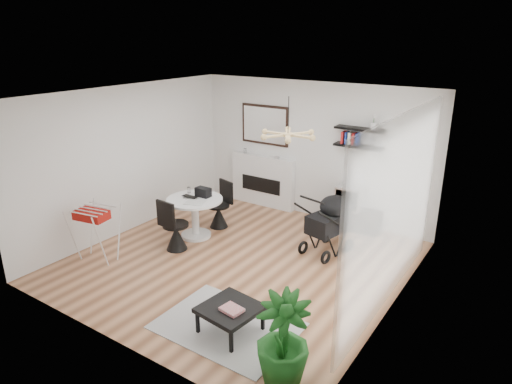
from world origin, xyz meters
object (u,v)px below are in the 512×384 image
Objects in this scene: tv_console at (351,218)px; stroller at (329,226)px; fireplace at (263,175)px; coffee_table at (230,310)px; potted_plant at (283,339)px; dining_table at (195,212)px; drying_rack at (96,233)px; crt_tv at (351,197)px.

tv_console is 1.17m from stroller.
tv_console is 0.99× the size of stroller.
fireplace is 2.50m from stroller.
tv_console is 1.44× the size of coffee_table.
potted_plant is at bearing -54.84° from fireplace.
potted_plant is at bearing -35.51° from dining_table.
stroller is at bearing 28.38° from drying_rack.
fireplace is 4.22× the size of crt_tv.
stroller reaches higher than potted_plant.
fireplace is 3.76m from drying_rack.
stroller reaches higher than coffee_table.
crt_tv is at bearing 40.35° from drying_rack.
stroller is (0.10, -1.13, -0.16)m from crt_tv.
fireplace reaches higher than potted_plant.
dining_table is at bearing -147.20° from stroller.
dining_table reaches higher than coffee_table.
fireplace reaches higher than stroller.
fireplace is 2.36× the size of drying_rack.
potted_plant reaches higher than crt_tv.
dining_table is at bearing 144.49° from potted_plant.
tv_console is at bearing 106.05° from stroller.
fireplace is at bearing 86.40° from dining_table.
stroller is 1.46× the size of coffee_table.
crt_tv is 0.47× the size of stroller.
stroller is (2.28, 0.81, -0.02)m from dining_table.
dining_table is (-0.13, -2.07, -0.20)m from fireplace.
potted_plant is (3.93, -0.69, 0.03)m from drying_rack.
drying_rack is at bearing -103.40° from fireplace.
stroller is at bearing 19.49° from dining_table.
tv_console is (2.10, -0.12, -0.48)m from fireplace.
coffee_table is at bearing 159.70° from potted_plant.
fireplace is 2.09× the size of potted_plant.
drying_rack reaches higher than crt_tv.
stroller is at bearing -85.04° from crt_tv.
fireplace is at bearing 117.75° from coffee_table.
crt_tv is 0.50× the size of potted_plant.
fireplace is 2.89× the size of coffee_table.
dining_table is at bearing 139.25° from coffee_table.
drying_rack reaches higher than dining_table.
dining_table is 1.75m from drying_rack.
drying_rack reaches higher than tv_console.
drying_rack is at bearing -130.06° from tv_console.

